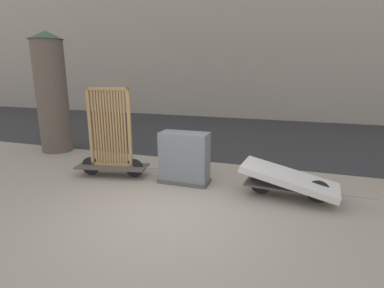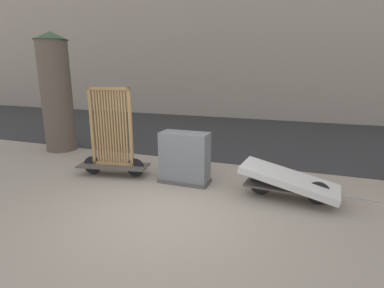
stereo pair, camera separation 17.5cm
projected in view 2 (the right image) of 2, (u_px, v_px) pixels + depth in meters
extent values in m
plane|color=gray|center=(166.00, 212.00, 5.42)|extent=(60.00, 60.00, 0.00)
cube|color=#2D2D30|center=(242.00, 134.00, 11.99)|extent=(56.00, 8.00, 0.01)
cube|color=#4C4742|center=(114.00, 165.00, 7.29)|extent=(1.78, 0.88, 0.04)
cylinder|color=black|center=(135.00, 167.00, 7.20)|extent=(0.45, 0.12, 0.45)
cylinder|color=black|center=(93.00, 165.00, 7.38)|extent=(0.45, 0.12, 0.45)
cylinder|color=gray|center=(161.00, 168.00, 7.09)|extent=(0.69, 0.16, 0.03)
cube|color=#A87F4C|center=(113.00, 163.00, 7.27)|extent=(1.03, 0.26, 0.07)
cube|color=#A87F4C|center=(108.00, 89.00, 6.84)|extent=(1.03, 0.26, 0.07)
cube|color=#A87F4C|center=(92.00, 126.00, 7.14)|extent=(0.08, 0.08, 1.87)
cube|color=#A87F4C|center=(130.00, 128.00, 6.98)|extent=(0.08, 0.08, 1.87)
cube|color=#A87F4C|center=(96.00, 127.00, 7.12)|extent=(0.04, 0.05, 1.80)
cube|color=#A87F4C|center=(99.00, 127.00, 7.11)|extent=(0.04, 0.05, 1.80)
cube|color=#A87F4C|center=(102.00, 127.00, 7.10)|extent=(0.04, 0.05, 1.80)
cube|color=#A87F4C|center=(104.00, 127.00, 7.09)|extent=(0.04, 0.05, 1.80)
cube|color=#A87F4C|center=(107.00, 127.00, 7.07)|extent=(0.04, 0.05, 1.80)
cube|color=#A87F4C|center=(110.00, 127.00, 7.06)|extent=(0.04, 0.05, 1.80)
cube|color=#A87F4C|center=(112.00, 127.00, 7.05)|extent=(0.04, 0.05, 1.80)
cube|color=#A87F4C|center=(115.00, 127.00, 7.04)|extent=(0.04, 0.05, 1.80)
cube|color=#A87F4C|center=(118.00, 127.00, 7.03)|extent=(0.04, 0.05, 1.80)
cube|color=#A87F4C|center=(121.00, 127.00, 7.02)|extent=(0.04, 0.05, 1.80)
cube|color=#A87F4C|center=(123.00, 127.00, 7.01)|extent=(0.04, 0.05, 1.80)
cube|color=#A87F4C|center=(126.00, 128.00, 7.00)|extent=(0.04, 0.05, 1.80)
cube|color=#4C4742|center=(288.00, 187.00, 5.93)|extent=(1.74, 0.74, 0.04)
cylinder|color=black|center=(318.00, 193.00, 5.71)|extent=(0.45, 0.08, 0.45)
cylinder|color=black|center=(261.00, 184.00, 6.16)|extent=(0.45, 0.08, 0.45)
cylinder|color=gray|center=(357.00, 198.00, 5.43)|extent=(0.70, 0.09, 0.03)
cube|color=silver|center=(289.00, 179.00, 5.89)|extent=(1.94, 1.01, 0.50)
cube|color=#4C4C4C|center=(185.00, 180.00, 6.87)|extent=(1.14, 0.55, 0.08)
cube|color=slate|center=(185.00, 158.00, 6.74)|extent=(1.08, 0.49, 1.17)
cylinder|color=brown|center=(57.00, 97.00, 9.30)|extent=(0.91, 0.91, 3.38)
cone|color=#335138|center=(50.00, 35.00, 8.86)|extent=(1.02, 1.02, 0.24)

